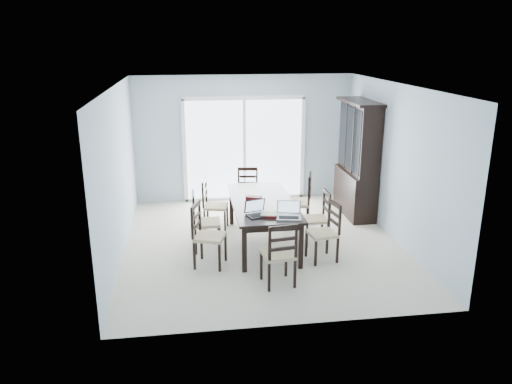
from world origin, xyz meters
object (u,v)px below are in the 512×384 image
chair_right_far (303,195)px  chair_right_mid (321,212)px  laptop_silver (289,215)px  game_box (254,198)px  hot_tub (220,166)px  chair_left_near (203,228)px  chair_end_near (280,248)px  chair_left_mid (201,215)px  chair_right_near (328,225)px  chair_left_far (211,199)px  dining_table (262,205)px  china_hutch (357,160)px  chair_end_far (248,186)px  laptop_dark (259,212)px  cell_phone (278,217)px

chair_right_far → chair_right_mid: bearing=-152.8°
laptop_silver → game_box: (-0.39, 0.94, -0.03)m
hot_tub → chair_left_near: bearing=-97.3°
chair_end_near → game_box: chair_end_near is taller
chair_left_mid → laptop_silver: (1.27, -0.78, 0.22)m
chair_left_near → hot_tub: bearing=-169.2°
chair_left_mid → game_box: (0.88, 0.16, 0.19)m
chair_left_mid → chair_end_near: 1.77m
chair_right_near → laptop_silver: 0.70m
chair_left_far → chair_end_near: bearing=30.9°
chair_right_mid → chair_end_near: (-0.95, -1.44, 0.03)m
chair_right_near → laptop_silver: (-0.64, -0.13, 0.25)m
dining_table → china_hutch: (2.02, 1.25, 0.40)m
chair_end_far → hot_tub: bearing=-71.8°
chair_left_mid → laptop_dark: (0.84, -0.62, 0.22)m
china_hutch → chair_left_far: china_hutch is taller
chair_right_far → chair_left_near: bearing=142.2°
chair_left_mid → game_box: 0.91m
chair_left_far → hot_tub: 2.84m
chair_right_mid → chair_end_far: chair_end_far is taller
chair_left_mid → chair_left_far: chair_left_mid is taller
dining_table → chair_right_mid: bearing=-5.4°
chair_right_far → chair_end_near: chair_right_far is taller
chair_end_far → laptop_silver: (0.31, -2.43, 0.26)m
chair_end_near → hot_tub: size_ratio=0.54×
china_hutch → chair_end_near: 3.47m
dining_table → chair_right_far: size_ratio=1.88×
chair_end_near → cell_phone: chair_end_near is taller
chair_left_mid → chair_left_far: size_ratio=1.05×
hot_tub → laptop_dark: bearing=-86.4°
chair_end_far → laptop_silver: bearing=104.5°
chair_end_far → hot_tub: 2.09m
chair_right_far → game_box: bearing=136.5°
chair_end_near → hot_tub: bearing=87.1°
chair_end_near → laptop_silver: bearing=61.5°
chair_right_near → hot_tub: 4.55m
laptop_dark → laptop_silver: 0.46m
chair_end_near → game_box: 1.62m
china_hutch → game_box: (-2.16, -1.18, -0.29)m
dining_table → chair_right_far: 1.04m
chair_end_far → china_hutch: bearing=178.7°
chair_left_near → laptop_dark: bearing=106.2°
chair_left_mid → chair_end_far: bearing=150.3°
chair_right_far → laptop_dark: chair_right_far is taller
chair_left_far → laptop_silver: 1.99m
chair_left_near → chair_end_near: bearing=67.5°
chair_left_mid → chair_right_near: (1.91, -0.65, -0.03)m
chair_end_near → hot_tub: chair_end_near is taller
cell_phone → laptop_silver: bearing=-21.6°
chair_right_near → laptop_dark: size_ratio=2.75×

